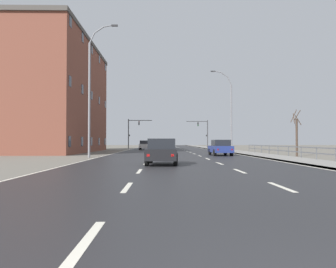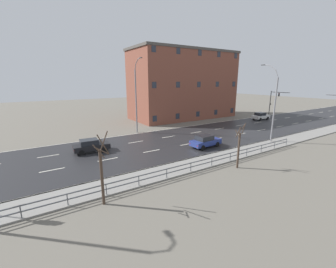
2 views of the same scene
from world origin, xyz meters
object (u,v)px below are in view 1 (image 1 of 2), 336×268
(traffic_signal_left, at_px, (133,129))
(traffic_signal_right, at_px, (204,130))
(car_far_left, at_px, (220,147))
(street_lamp_midground, at_px, (230,112))
(street_lamp_left_bank, at_px, (91,92))
(car_mid_centre, at_px, (162,151))
(car_far_right, at_px, (145,145))
(brick_building, at_px, (52,96))

(traffic_signal_left, bearing_deg, traffic_signal_right, 5.22)
(traffic_signal_right, bearing_deg, car_far_left, -94.42)
(street_lamp_midground, relative_size, car_far_left, 2.53)
(street_lamp_left_bank, xyz_separation_m, car_mid_centre, (6.18, -8.87, -4.90))
(traffic_signal_left, distance_m, car_far_left, 34.63)
(traffic_signal_right, bearing_deg, car_far_right, -138.71)
(brick_building, bearing_deg, car_far_left, -29.21)
(street_lamp_left_bank, bearing_deg, brick_building, 118.79)
(street_lamp_left_bank, xyz_separation_m, traffic_signal_left, (0.39, 36.53, -1.88))
(street_lamp_midground, xyz_separation_m, traffic_signal_right, (-0.28, 24.40, -1.40))
(car_far_right, distance_m, brick_building, 18.30)
(car_far_right, bearing_deg, brick_building, -132.81)
(traffic_signal_right, relative_size, brick_building, 0.24)
(traffic_signal_right, relative_size, traffic_signal_left, 0.98)
(traffic_signal_left, relative_size, car_far_right, 1.41)
(street_lamp_midground, height_order, traffic_signal_left, street_lamp_midground)
(street_lamp_left_bank, bearing_deg, traffic_signal_left, 89.38)
(car_mid_centre, distance_m, brick_building, 29.22)
(car_far_right, bearing_deg, street_lamp_midground, -50.40)
(traffic_signal_right, relative_size, car_far_right, 1.39)
(street_lamp_left_bank, height_order, car_far_left, street_lamp_left_bank)
(car_mid_centre, relative_size, brick_building, 0.18)
(street_lamp_midground, bearing_deg, traffic_signal_left, 122.06)
(street_lamp_left_bank, xyz_separation_m, car_far_right, (3.24, 27.87, -4.90))
(car_mid_centre, xyz_separation_m, car_far_right, (-2.94, 36.73, 0.00))
(car_far_left, bearing_deg, street_lamp_midground, 70.50)
(street_lamp_left_bank, xyz_separation_m, car_far_left, (11.98, 4.04, -4.90))
(street_lamp_left_bank, relative_size, traffic_signal_left, 2.00)
(traffic_signal_left, xyz_separation_m, car_mid_centre, (5.79, -45.40, -3.01))
(street_lamp_midground, bearing_deg, car_far_left, -107.11)
(street_lamp_midground, bearing_deg, car_far_right, 128.84)
(car_far_right, xyz_separation_m, brick_building, (-11.76, -12.36, 6.61))
(car_mid_centre, relative_size, car_far_right, 1.02)
(traffic_signal_left, bearing_deg, brick_building, -112.97)
(car_mid_centre, height_order, car_far_right, same)
(traffic_signal_left, bearing_deg, street_lamp_left_bank, -90.62)
(street_lamp_left_bank, height_order, car_mid_centre, street_lamp_left_bank)
(car_far_left, bearing_deg, traffic_signal_left, 107.23)
(street_lamp_left_bank, xyz_separation_m, traffic_signal_right, (14.59, 37.83, -1.97))
(traffic_signal_right, height_order, car_far_left, traffic_signal_right)
(street_lamp_left_bank, height_order, brick_building, brick_building)
(street_lamp_left_bank, bearing_deg, car_mid_centre, -55.10)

